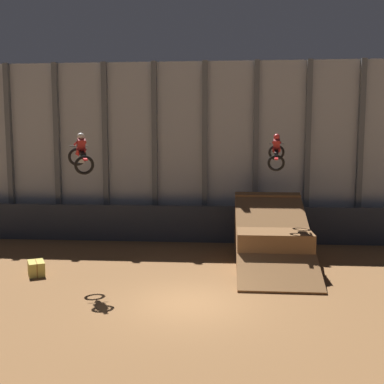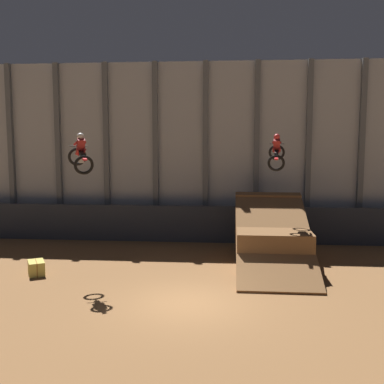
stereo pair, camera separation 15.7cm
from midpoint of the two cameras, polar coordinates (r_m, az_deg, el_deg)
name	(u,v)px [view 2 (the right image)]	position (r m, az deg, el deg)	size (l,w,h in m)	color
ground_plane	(188,303)	(15.38, -0.24, -13.94)	(60.00, 60.00, 0.00)	brown
arena_back_wall	(206,151)	(24.80, 1.93, 5.26)	(32.00, 0.40, 9.63)	#ADB2B7
lower_barrier	(204,224)	(23.81, 1.72, -4.11)	(31.36, 0.20, 1.94)	#2D333D
dirt_ramp	(271,239)	(20.45, 10.18, -5.95)	(3.13, 6.55, 2.96)	brown
rider_bike_left_air	(81,155)	(17.64, -13.72, 4.60)	(1.42, 1.81, 1.58)	black
rider_bike_right_air	(277,153)	(19.99, 10.91, 4.92)	(0.90, 1.89, 1.64)	black
hay_bale_trackside	(36,268)	(19.34, -18.94, -9.10)	(0.96, 1.08, 0.57)	#CCB751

